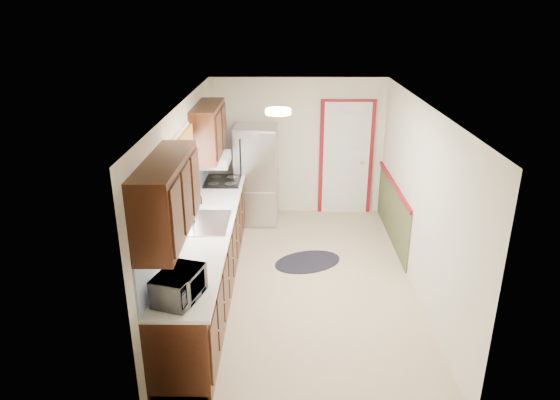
{
  "coord_description": "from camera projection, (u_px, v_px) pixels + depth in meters",
  "views": [
    {
      "loc": [
        -0.22,
        -5.96,
        3.5
      ],
      "look_at": [
        -0.28,
        0.08,
        1.15
      ],
      "focal_mm": 32.0,
      "sensor_mm": 36.0,
      "label": 1
    }
  ],
  "objects": [
    {
      "name": "refrigerator",
      "position": [
        257.0,
        175.0,
        8.43
      ],
      "size": [
        0.72,
        0.71,
        1.68
      ],
      "rotation": [
        0.0,
        0.0,
        -0.03
      ],
      "color": "#B7B7BC",
      "rests_on": "ground"
    },
    {
      "name": "cooktop",
      "position": [
        223.0,
        181.0,
        7.79
      ],
      "size": [
        0.54,
        0.65,
        0.02
      ],
      "primitive_type": "cube",
      "color": "black",
      "rests_on": "kitchen_run"
    },
    {
      "name": "rug",
      "position": [
        308.0,
        262.0,
        7.3
      ],
      "size": [
        1.19,
        1.01,
        0.01
      ],
      "primitive_type": "ellipsoid",
      "rotation": [
        0.0,
        0.0,
        0.42
      ],
      "color": "black",
      "rests_on": "ground"
    },
    {
      "name": "kitchen_run",
      "position": [
        204.0,
        236.0,
        6.26
      ],
      "size": [
        0.63,
        4.0,
        2.2
      ],
      "color": "black",
      "rests_on": "ground"
    },
    {
      "name": "back_wall_trim",
      "position": [
        356.0,
        169.0,
        8.55
      ],
      "size": [
        1.12,
        2.3,
        2.08
      ],
      "color": "maroon",
      "rests_on": "ground"
    },
    {
      "name": "microwave",
      "position": [
        179.0,
        283.0,
        4.61
      ],
      "size": [
        0.41,
        0.57,
        0.35
      ],
      "primitive_type": "imported",
      "rotation": [
        0.0,
        0.0,
        1.29
      ],
      "color": "white",
      "rests_on": "kitchen_run"
    },
    {
      "name": "ceiling_fixture",
      "position": [
        278.0,
        112.0,
        5.78
      ],
      "size": [
        0.3,
        0.3,
        0.06
      ],
      "primitive_type": "cylinder",
      "color": "#FFD88C",
      "rests_on": "room_shell"
    },
    {
      "name": "room_shell",
      "position": [
        302.0,
        199.0,
        6.38
      ],
      "size": [
        3.2,
        5.2,
        2.52
      ],
      "color": "#C1AD88",
      "rests_on": "ground"
    }
  ]
}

